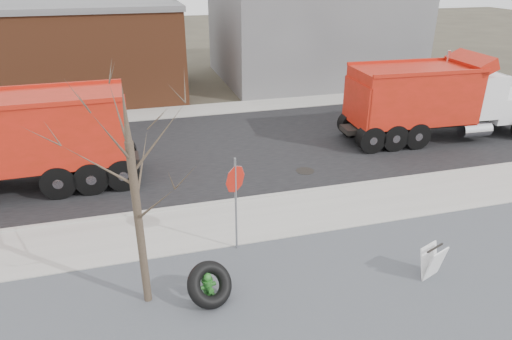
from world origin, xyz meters
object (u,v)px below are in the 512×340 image
object	(u,v)px
fire_hydrant	(208,287)
sandwich_board	(432,262)
truck_tire	(210,285)
dump_truck_red_a	(436,97)
dump_truck_red_b	(11,139)
stop_sign	(236,189)

from	to	relation	value
fire_hydrant	sandwich_board	distance (m)	5.57
fire_hydrant	truck_tire	bearing A→B (deg)	-85.66
sandwich_board	dump_truck_red_a	world-z (taller)	dump_truck_red_a
sandwich_board	truck_tire	bearing A→B (deg)	152.19
sandwich_board	dump_truck_red_b	distance (m)	13.58
dump_truck_red_b	dump_truck_red_a	bearing A→B (deg)	-178.85
stop_sign	dump_truck_red_b	distance (m)	8.49
truck_tire	fire_hydrant	bearing A→B (deg)	111.61
sandwich_board	fire_hydrant	bearing A→B (deg)	151.21
stop_sign	sandwich_board	xyz separation A→B (m)	(4.39, -2.54, -1.40)
fire_hydrant	sandwich_board	size ratio (longest dim) A/B	0.85
fire_hydrant	truck_tire	world-z (taller)	truck_tire
dump_truck_red_a	dump_truck_red_b	xyz separation A→B (m)	(-16.87, -0.62, 0.02)
sandwich_board	dump_truck_red_b	size ratio (longest dim) A/B	0.10
stop_sign	dump_truck_red_b	size ratio (longest dim) A/B	0.31
stop_sign	sandwich_board	bearing A→B (deg)	-44.62
truck_tire	dump_truck_red_b	bearing A→B (deg)	125.05
truck_tire	stop_sign	xyz separation A→B (m)	(1.09, 1.93, 1.38)
truck_tire	dump_truck_red_b	size ratio (longest dim) A/B	0.16
stop_sign	sandwich_board	distance (m)	5.26
sandwich_board	dump_truck_red_a	bearing A→B (deg)	33.67
truck_tire	sandwich_board	distance (m)	5.52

